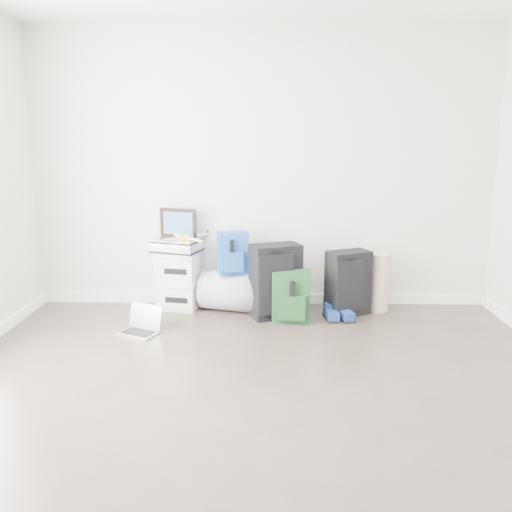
{
  "coord_description": "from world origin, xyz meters",
  "views": [
    {
      "loc": [
        0.04,
        -2.82,
        1.68
      ],
      "look_at": [
        -0.06,
        1.9,
        0.63
      ],
      "focal_mm": 38.0,
      "sensor_mm": 36.0,
      "label": 1
    }
  ],
  "objects_px": {
    "boxes_stack": "(178,280)",
    "briefcase": "(177,246)",
    "duffel_bag": "(233,291)",
    "laptop": "(141,326)",
    "carry_on": "(348,283)",
    "large_suitcase": "(276,281)"
  },
  "relations": [
    {
      "from": "large_suitcase",
      "to": "briefcase",
      "type": "bearing_deg",
      "value": 143.89
    },
    {
      "from": "duffel_bag",
      "to": "carry_on",
      "type": "distance_m",
      "value": 1.11
    },
    {
      "from": "briefcase",
      "to": "carry_on",
      "type": "distance_m",
      "value": 1.68
    },
    {
      "from": "boxes_stack",
      "to": "briefcase",
      "type": "bearing_deg",
      "value": 0.0
    },
    {
      "from": "briefcase",
      "to": "large_suitcase",
      "type": "height_order",
      "value": "same"
    },
    {
      "from": "briefcase",
      "to": "laptop",
      "type": "relative_size",
      "value": 1.09
    },
    {
      "from": "carry_on",
      "to": "laptop",
      "type": "bearing_deg",
      "value": 171.64
    },
    {
      "from": "laptop",
      "to": "carry_on",
      "type": "bearing_deg",
      "value": 41.06
    },
    {
      "from": "briefcase",
      "to": "duffel_bag",
      "type": "xyz_separation_m",
      "value": [
        0.55,
        -0.07,
        -0.44
      ]
    },
    {
      "from": "boxes_stack",
      "to": "carry_on",
      "type": "relative_size",
      "value": 0.92
    },
    {
      "from": "briefcase",
      "to": "laptop",
      "type": "xyz_separation_m",
      "value": [
        -0.22,
        -0.7,
        -0.58
      ]
    },
    {
      "from": "duffel_bag",
      "to": "laptop",
      "type": "bearing_deg",
      "value": -124.65
    },
    {
      "from": "boxes_stack",
      "to": "duffel_bag",
      "type": "relative_size",
      "value": 0.92
    },
    {
      "from": "briefcase",
      "to": "duffel_bag",
      "type": "distance_m",
      "value": 0.71
    },
    {
      "from": "large_suitcase",
      "to": "laptop",
      "type": "xyz_separation_m",
      "value": [
        -1.17,
        -0.45,
        -0.29
      ]
    },
    {
      "from": "boxes_stack",
      "to": "briefcase",
      "type": "relative_size",
      "value": 1.32
    },
    {
      "from": "carry_on",
      "to": "large_suitcase",
      "type": "bearing_deg",
      "value": 162.73
    },
    {
      "from": "briefcase",
      "to": "large_suitcase",
      "type": "bearing_deg",
      "value": 3.55
    },
    {
      "from": "duffel_bag",
      "to": "large_suitcase",
      "type": "bearing_deg",
      "value": -8.36
    },
    {
      "from": "briefcase",
      "to": "large_suitcase",
      "type": "relative_size",
      "value": 0.62
    },
    {
      "from": "boxes_stack",
      "to": "duffel_bag",
      "type": "xyz_separation_m",
      "value": [
        0.55,
        -0.07,
        -0.1
      ]
    },
    {
      "from": "boxes_stack",
      "to": "carry_on",
      "type": "height_order",
      "value": "carry_on"
    }
  ]
}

